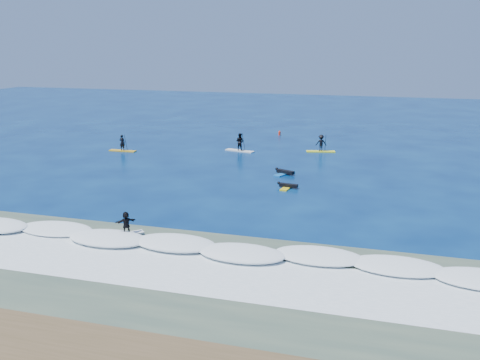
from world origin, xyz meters
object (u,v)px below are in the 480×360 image
(prone_paddler_far, at_px, (284,172))
(wave_surfer, at_px, (126,224))
(sup_paddler_center, at_px, (240,143))
(marker_buoy, at_px, (280,133))
(prone_paddler_near, at_px, (288,186))
(sup_paddler_right, at_px, (321,144))
(sup_paddler_left, at_px, (122,145))

(prone_paddler_far, relative_size, wave_surfer, 1.34)
(sup_paddler_center, relative_size, marker_buoy, 4.84)
(prone_paddler_near, xyz_separation_m, prone_paddler_far, (-1.14, 4.34, 0.02))
(prone_paddler_far, distance_m, marker_buoy, 19.86)
(sup_paddler_right, distance_m, wave_surfer, 29.31)
(prone_paddler_far, bearing_deg, marker_buoy, 36.21)
(wave_surfer, bearing_deg, prone_paddler_near, 19.15)
(sup_paddler_right, bearing_deg, sup_paddler_center, -178.95)
(prone_paddler_far, relative_size, marker_buoy, 3.61)
(sup_paddler_center, relative_size, sup_paddler_right, 1.06)
(prone_paddler_far, height_order, wave_surfer, wave_surfer)
(prone_paddler_near, bearing_deg, marker_buoy, 21.23)
(prone_paddler_far, bearing_deg, sup_paddler_left, 97.30)
(sup_paddler_right, relative_size, prone_paddler_far, 1.26)
(sup_paddler_center, xyz_separation_m, wave_surfer, (0.76, -26.32, -0.02))
(prone_paddler_far, height_order, marker_buoy, marker_buoy)
(sup_paddler_left, distance_m, marker_buoy, 19.79)
(prone_paddler_far, distance_m, wave_surfer, 18.70)
(sup_paddler_left, height_order, marker_buoy, sup_paddler_left)
(sup_paddler_center, relative_size, prone_paddler_near, 1.50)
(sup_paddler_center, xyz_separation_m, marker_buoy, (1.94, 10.77, -0.54))
(sup_paddler_left, xyz_separation_m, wave_surfer, (12.58, -22.86, 0.18))
(sup_paddler_center, xyz_separation_m, sup_paddler_right, (8.22, 2.02, -0.02))
(sup_paddler_center, distance_m, wave_surfer, 26.33)
(sup_paddler_right, bearing_deg, prone_paddler_near, -104.82)
(sup_paddler_center, bearing_deg, prone_paddler_far, -38.74)
(wave_surfer, relative_size, marker_buoy, 2.69)
(sup_paddler_center, distance_m, marker_buoy, 10.95)
(wave_surfer, height_order, marker_buoy, wave_surfer)
(sup_paddler_center, xyz_separation_m, prone_paddler_far, (6.54, -8.55, -0.66))
(sup_paddler_left, height_order, prone_paddler_far, sup_paddler_left)
(wave_surfer, bearing_deg, sup_paddler_right, 31.66)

